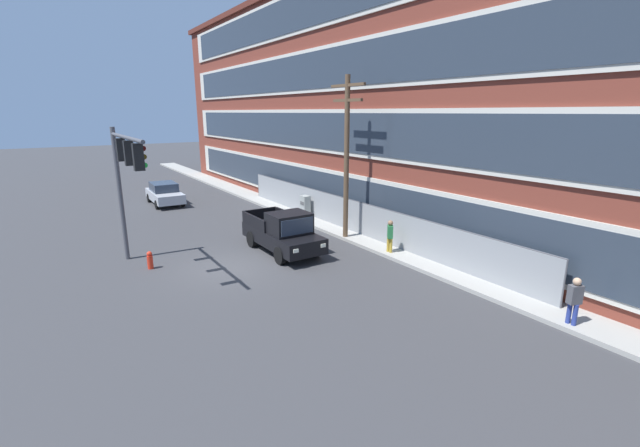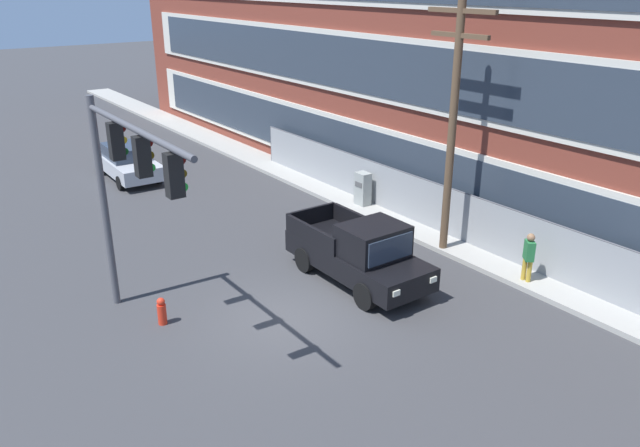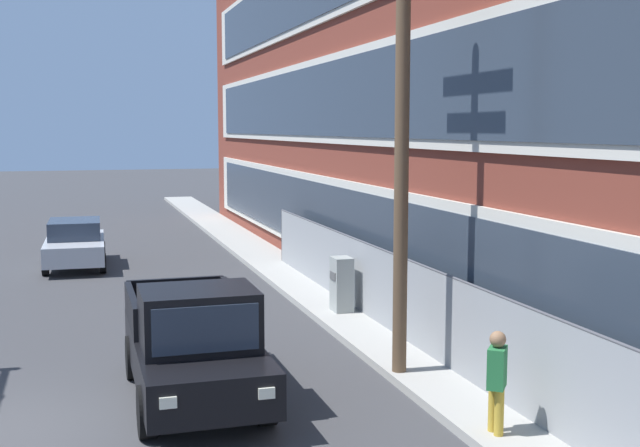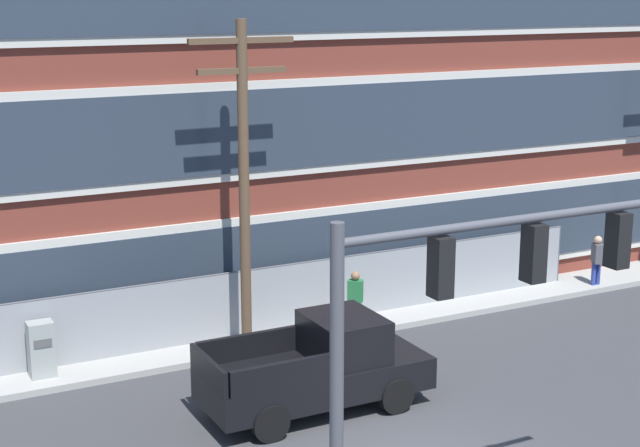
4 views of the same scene
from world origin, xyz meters
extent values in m
plane|color=#38383A|center=(0.00, 0.00, 0.00)|extent=(160.00, 160.00, 0.00)
cube|color=#9E9B93|center=(0.00, 7.38, 0.08)|extent=(80.00, 1.75, 0.16)
cube|color=brown|center=(-2.54, 13.00, 7.01)|extent=(52.98, 9.50, 14.02)
cube|color=beige|center=(-2.54, 8.19, 1.93)|extent=(48.74, 0.10, 2.52)
cube|color=#2D3844|center=(-2.54, 8.13, 1.93)|extent=(46.62, 0.06, 2.10)
cube|color=beige|center=(-2.54, 8.19, 5.43)|extent=(48.74, 0.10, 2.52)
cube|color=#2D3844|center=(-2.54, 8.13, 5.43)|extent=(46.62, 0.06, 2.10)
cube|color=gray|center=(-1.53, 7.70, 0.94)|extent=(23.50, 0.04, 1.88)
cylinder|color=#4C4C51|center=(-13.28, 7.70, 0.94)|extent=(0.06, 0.06, 1.88)
cylinder|color=#4C4C51|center=(-1.53, 7.70, 1.88)|extent=(23.50, 0.05, 0.05)
cylinder|color=#4C4C51|center=(-3.58, -3.50, 2.97)|extent=(0.20, 0.20, 5.93)
cylinder|color=#4C4C51|center=(-0.53, -3.50, 5.63)|extent=(6.10, 0.14, 0.14)
cube|color=black|center=(-1.88, -3.50, 5.08)|extent=(0.28, 0.32, 0.90)
cylinder|color=#4B0807|center=(-1.88, -3.32, 5.36)|extent=(0.04, 0.18, 0.18)
cylinder|color=gold|center=(-1.88, -3.32, 5.08)|extent=(0.04, 0.18, 0.18)
cylinder|color=#0A4011|center=(-1.88, -3.32, 4.80)|extent=(0.04, 0.18, 0.18)
cube|color=black|center=(-0.19, -3.50, 5.08)|extent=(0.28, 0.32, 0.90)
cylinder|color=#4B0807|center=(-0.19, -3.32, 5.36)|extent=(0.04, 0.18, 0.18)
cylinder|color=#503E08|center=(-0.19, -3.32, 5.08)|extent=(0.04, 0.18, 0.18)
cylinder|color=green|center=(-0.19, -3.32, 4.80)|extent=(0.04, 0.18, 0.18)
cube|color=black|center=(1.50, -3.50, 5.08)|extent=(0.28, 0.32, 0.90)
cylinder|color=#4B0807|center=(1.50, -3.32, 5.36)|extent=(0.04, 0.18, 0.18)
cylinder|color=#503E08|center=(1.50, -3.32, 5.08)|extent=(0.04, 0.18, 0.18)
cylinder|color=green|center=(1.50, -3.32, 4.80)|extent=(0.04, 0.18, 0.18)
cube|color=black|center=(-0.62, 2.96, 0.75)|extent=(4.99, 1.98, 0.70)
cube|color=black|center=(0.08, 2.96, 1.58)|extent=(1.50, 1.82, 0.96)
cube|color=#283342|center=(0.85, 2.96, 1.58)|extent=(0.06, 1.62, 0.72)
cube|color=black|center=(-1.74, 3.89, 1.38)|extent=(2.49, 0.12, 0.56)
cube|color=black|center=(-1.74, 2.03, 1.38)|extent=(2.49, 0.12, 0.56)
cube|color=black|center=(-3.07, 2.96, 1.38)|extent=(0.10, 1.90, 0.56)
cylinder|color=black|center=(0.88, 3.87, 0.40)|extent=(0.80, 0.26, 0.80)
cylinder|color=black|center=(0.88, 2.05, 0.40)|extent=(0.80, 0.26, 0.80)
cylinder|color=black|center=(-2.11, 3.87, 0.40)|extent=(0.80, 0.26, 0.80)
cylinder|color=black|center=(-2.11, 2.05, 0.40)|extent=(0.80, 0.26, 0.80)
cube|color=white|center=(1.90, 3.65, 0.85)|extent=(0.06, 0.24, 0.16)
cube|color=white|center=(1.89, 2.27, 0.85)|extent=(0.06, 0.24, 0.16)
cube|color=#B2B5BA|center=(-14.97, 1.01, 0.64)|extent=(4.60, 1.98, 0.64)
cube|color=#283342|center=(-15.15, 1.01, 1.26)|extent=(2.32, 1.70, 0.60)
cylinder|color=black|center=(-13.53, 1.85, 0.32)|extent=(0.64, 0.22, 0.64)
cylinder|color=black|center=(-13.58, 0.10, 0.32)|extent=(0.64, 0.22, 0.64)
cylinder|color=black|center=(-16.36, 1.92, 0.32)|extent=(0.64, 0.22, 0.64)
cylinder|color=black|center=(-16.40, 0.17, 0.32)|extent=(0.64, 0.22, 0.64)
cylinder|color=brown|center=(-0.62, 6.73, 4.15)|extent=(0.26, 0.26, 8.29)
cube|color=brown|center=(-0.62, 6.73, 7.79)|extent=(2.64, 0.14, 0.14)
cube|color=brown|center=(-0.62, 6.73, 7.09)|extent=(2.24, 0.14, 0.14)
cube|color=#939993|center=(-5.57, 7.25, 0.74)|extent=(0.59, 0.44, 1.49)
cube|color=#515151|center=(-5.57, 7.02, 1.04)|extent=(0.41, 0.02, 0.20)
cylinder|color=#B7932D|center=(2.51, 6.92, 0.42)|extent=(0.14, 0.14, 0.85)
cylinder|color=#B7932D|center=(2.69, 6.92, 0.42)|extent=(0.14, 0.14, 0.85)
cube|color=#236B38|center=(2.60, 6.92, 1.15)|extent=(0.46, 0.43, 0.60)
sphere|color=#8C6647|center=(2.60, 6.92, 1.57)|extent=(0.24, 0.24, 0.24)
cylinder|color=red|center=(-1.67, -2.90, 0.29)|extent=(0.24, 0.24, 0.58)
sphere|color=red|center=(-1.67, -2.90, 0.67)|extent=(0.22, 0.22, 0.22)
camera|label=1|loc=(16.81, -6.26, 6.54)|focal=24.00mm
camera|label=2|loc=(12.69, -8.03, 8.68)|focal=35.00mm
camera|label=3|loc=(12.67, 1.19, 4.59)|focal=45.00mm
camera|label=4|loc=(-9.64, -14.72, 9.00)|focal=55.00mm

